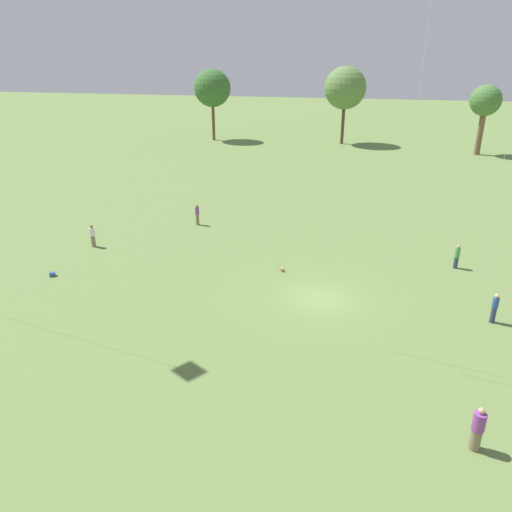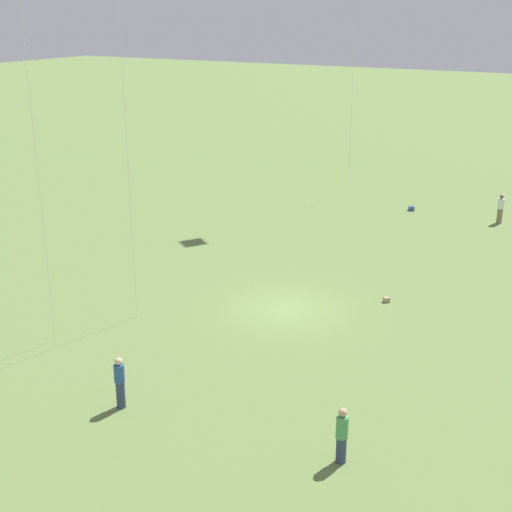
% 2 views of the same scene
% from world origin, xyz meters
% --- Properties ---
extents(ground_plane, '(240.00, 240.00, 0.00)m').
position_xyz_m(ground_plane, '(0.00, 0.00, 0.00)').
color(ground_plane, olive).
extents(person_0, '(0.51, 0.51, 1.69)m').
position_xyz_m(person_0, '(-17.26, 4.99, 0.85)').
color(person_0, '#847056').
rests_on(person_0, ground_plane).
extents(person_1, '(0.46, 0.46, 1.72)m').
position_xyz_m(person_1, '(9.34, -1.00, 0.87)').
color(person_1, '#333D5B').
rests_on(person_1, ground_plane).
extents(person_3, '(0.47, 0.47, 1.68)m').
position_xyz_m(person_3, '(8.58, 6.12, 0.85)').
color(person_3, '#333D5B').
rests_on(person_3, ground_plane).
extents(picnic_bag_0, '(0.46, 0.44, 0.27)m').
position_xyz_m(picnic_bag_0, '(-17.40, -0.29, 0.13)').
color(picnic_bag_0, '#33518C').
rests_on(picnic_bag_0, ground_plane).
extents(picnic_bag_1, '(0.32, 0.32, 0.21)m').
position_xyz_m(picnic_bag_1, '(-2.82, 3.34, 0.10)').
color(picnic_bag_1, '#A58459').
rests_on(picnic_bag_1, ground_plane).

